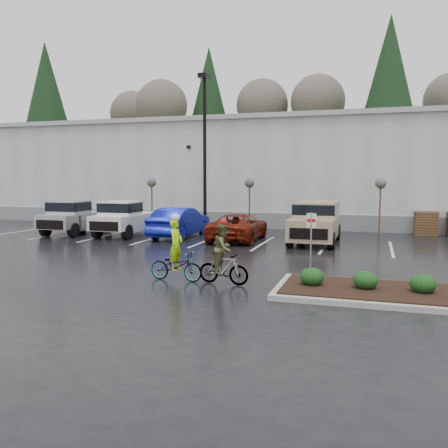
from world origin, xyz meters
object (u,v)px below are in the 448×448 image
(pallet_stack_a, at_px, (426,223))
(cyclist_hivis, at_px, (176,260))
(fire_lane_sign, at_px, (311,238))
(cyclist_olive, at_px, (223,260))
(suv_tan, at_px, (315,222))
(sapling_west, at_px, (152,185))
(pickup_silver, at_px, (79,216))
(pickup_white, at_px, (128,218))
(sapling_east, at_px, (381,187))
(sapling_mid, at_px, (250,186))
(car_blue, at_px, (180,222))
(lamppost, at_px, (205,136))
(car_red, at_px, (238,227))

(pallet_stack_a, height_order, cyclist_hivis, cyclist_hivis)
(fire_lane_sign, height_order, cyclist_olive, fire_lane_sign)
(suv_tan, bearing_deg, sapling_west, 159.67)
(sapling_west, distance_m, pickup_silver, 5.24)
(cyclist_olive, bearing_deg, pickup_white, 46.34)
(pallet_stack_a, relative_size, pickup_silver, 0.26)
(cyclist_olive, bearing_deg, pickup_silver, 55.60)
(sapling_east, relative_size, pallet_stack_a, 2.37)
(sapling_mid, distance_m, pallet_stack_a, 10.26)
(pickup_silver, height_order, car_blue, pickup_silver)
(pickup_white, xyz_separation_m, cyclist_olive, (8.80, -10.01, -0.22))
(sapling_west, xyz_separation_m, suv_tan, (10.92, -4.05, -1.70))
(sapling_west, bearing_deg, cyclist_olive, -56.42)
(sapling_west, relative_size, cyclist_hivis, 1.49)
(pallet_stack_a, bearing_deg, sapling_mid, -174.29)
(lamppost, xyz_separation_m, car_red, (2.99, -3.22, -4.99))
(sapling_mid, height_order, cyclist_hivis, sapling_mid)
(pallet_stack_a, relative_size, car_red, 0.27)
(sapling_west, height_order, car_red, sapling_west)
(pickup_white, bearing_deg, sapling_east, 16.39)
(sapling_east, relative_size, cyclist_olive, 1.57)
(car_red, bearing_deg, cyclist_hivis, 93.20)
(pickup_silver, xyz_separation_m, cyclist_hivis, (10.34, -9.78, -0.31))
(lamppost, relative_size, pickup_silver, 1.77)
(sapling_mid, distance_m, cyclist_olive, 14.39)
(lamppost, relative_size, cyclist_hivis, 4.28)
(lamppost, distance_m, car_red, 6.65)
(pickup_silver, relative_size, cyclist_hivis, 2.41)
(car_red, bearing_deg, sapling_east, -149.82)
(lamppost, height_order, car_blue, lamppost)
(lamppost, bearing_deg, sapling_east, 5.71)
(cyclist_hivis, relative_size, cyclist_olive, 1.05)
(fire_lane_sign, bearing_deg, pickup_white, 142.05)
(sapling_mid, height_order, suv_tan, sapling_mid)
(car_blue, distance_m, cyclist_olive, 11.51)
(pallet_stack_a, xyz_separation_m, fire_lane_sign, (-4.70, -13.80, 0.73))
(cyclist_hivis, height_order, cyclist_olive, cyclist_hivis)
(cyclist_hivis, bearing_deg, cyclist_olive, -87.90)
(sapling_east, bearing_deg, fire_lane_sign, -99.75)
(lamppost, height_order, pickup_white, lamppost)
(pickup_white, relative_size, cyclist_olive, 2.54)
(sapling_mid, bearing_deg, cyclist_hivis, -85.16)
(car_blue, distance_m, cyclist_hivis, 10.78)
(fire_lane_sign, distance_m, cyclist_hivis, 4.34)
(car_blue, bearing_deg, pallet_stack_a, -157.61)
(fire_lane_sign, distance_m, cyclist_olive, 2.86)
(fire_lane_sign, bearing_deg, car_red, 119.27)
(cyclist_olive, bearing_deg, cyclist_hivis, 93.82)
(sapling_east, xyz_separation_m, pallet_stack_a, (2.50, 1.00, -2.05))
(sapling_east, distance_m, fire_lane_sign, 13.06)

